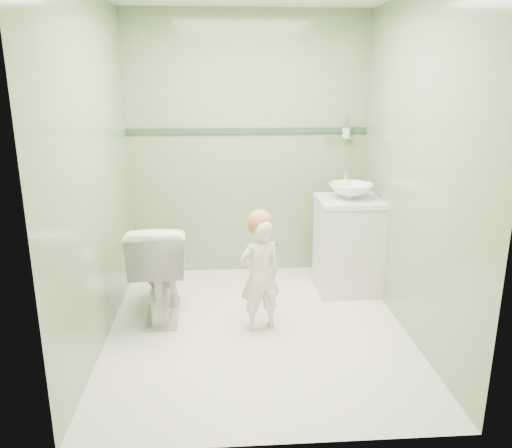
{
  "coord_description": "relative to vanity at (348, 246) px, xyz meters",
  "views": [
    {
      "loc": [
        -0.25,
        -3.43,
        1.82
      ],
      "look_at": [
        0.0,
        0.15,
        0.78
      ],
      "focal_mm": 35.65,
      "sensor_mm": 36.0,
      "label": 1
    }
  ],
  "objects": [
    {
      "name": "ground",
      "position": [
        -0.84,
        -0.7,
        -0.4
      ],
      "size": [
        2.5,
        2.5,
        0.0
      ],
      "primitive_type": "plane",
      "color": "silver",
      "rests_on": "ground"
    },
    {
      "name": "room_shell",
      "position": [
        -0.84,
        -0.7,
        0.8
      ],
      "size": [
        2.5,
        2.54,
        2.4
      ],
      "color": "#7DA474",
      "rests_on": "ground"
    },
    {
      "name": "trim_stripe",
      "position": [
        -0.84,
        0.54,
        0.95
      ],
      "size": [
        2.2,
        0.02,
        0.05
      ],
      "primitive_type": "cube",
      "color": "#304E3A",
      "rests_on": "room_shell"
    },
    {
      "name": "vanity",
      "position": [
        0.0,
        0.0,
        0.0
      ],
      "size": [
        0.52,
        0.5,
        0.8
      ],
      "primitive_type": "cube",
      "color": "silver",
      "rests_on": "ground"
    },
    {
      "name": "counter",
      "position": [
        0.0,
        0.0,
        0.41
      ],
      "size": [
        0.54,
        0.52,
        0.04
      ],
      "primitive_type": "cube",
      "color": "white",
      "rests_on": "vanity"
    },
    {
      "name": "basin",
      "position": [
        0.0,
        0.0,
        0.49
      ],
      "size": [
        0.37,
        0.37,
        0.13
      ],
      "primitive_type": "imported",
      "color": "white",
      "rests_on": "counter"
    },
    {
      "name": "faucet",
      "position": [
        0.0,
        0.19,
        0.57
      ],
      "size": [
        0.03,
        0.13,
        0.18
      ],
      "color": "silver",
      "rests_on": "counter"
    },
    {
      "name": "cup_holder",
      "position": [
        0.05,
        0.48,
        0.93
      ],
      "size": [
        0.26,
        0.07,
        0.21
      ],
      "color": "silver",
      "rests_on": "room_shell"
    },
    {
      "name": "toilet",
      "position": [
        -1.58,
        -0.38,
        -0.01
      ],
      "size": [
        0.46,
        0.77,
        0.77
      ],
      "primitive_type": "imported",
      "rotation": [
        0.0,
        0.0,
        3.17
      ],
      "color": "white",
      "rests_on": "ground"
    },
    {
      "name": "toddler",
      "position": [
        -0.82,
        -0.68,
        0.03
      ],
      "size": [
        0.36,
        0.29,
        0.86
      ],
      "primitive_type": "imported",
      "rotation": [
        0.0,
        0.0,
        3.45
      ],
      "color": "silver",
      "rests_on": "ground"
    },
    {
      "name": "hair_cap",
      "position": [
        -0.82,
        -0.66,
        0.42
      ],
      "size": [
        0.19,
        0.19,
        0.19
      ],
      "primitive_type": "sphere",
      "color": "#C27150",
      "rests_on": "toddler"
    },
    {
      "name": "teal_toothbrush",
      "position": [
        -0.71,
        -0.78,
        0.3
      ],
      "size": [
        0.1,
        0.14,
        0.08
      ],
      "color": "#168C7A",
      "rests_on": "toddler"
    }
  ]
}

